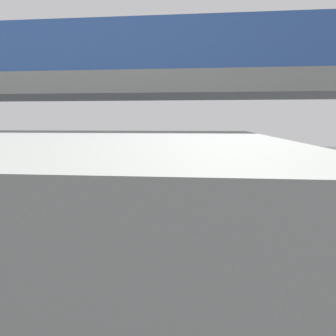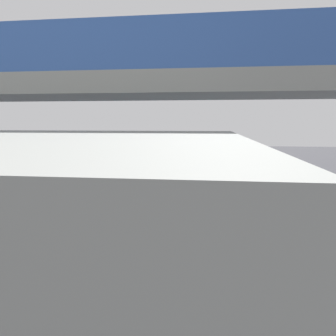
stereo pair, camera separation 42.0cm
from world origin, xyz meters
name	(u,v)px [view 1 (the left image)]	position (x,y,z in m)	size (l,w,h in m)	color
ground	(133,197)	(0.00, 0.00, 0.00)	(80.00, 80.00, 0.00)	#38383D
city_bus	(156,164)	(-1.27, -0.78, 1.88)	(11.54, 2.85, 3.15)	#0C8493
bicycle_green	(271,218)	(-6.83, 4.41, 0.37)	(1.77, 0.44, 0.96)	black
pedestrian	(165,194)	(-2.14, 2.57, 0.89)	(0.38, 0.38, 1.79)	#2D2D38
lane_dash_leftmost	(202,189)	(-4.00, -2.77, 0.00)	(2.00, 0.20, 0.01)	silver
lane_dash_left	(142,187)	(0.00, -2.77, 0.00)	(2.00, 0.20, 0.01)	silver
lane_dash_centre	(84,186)	(4.00, -2.77, 0.00)	(2.00, 0.20, 0.01)	silver
pedestrian_overpass	(58,103)	(0.00, 9.14, 4.87)	(26.80, 2.60, 6.60)	gray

